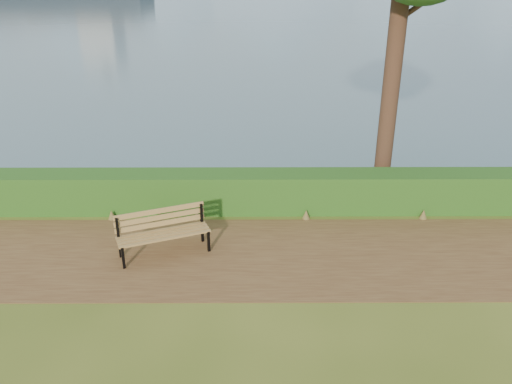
{
  "coord_description": "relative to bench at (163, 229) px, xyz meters",
  "views": [
    {
      "loc": [
        0.31,
        -8.99,
        5.56
      ],
      "look_at": [
        0.36,
        1.2,
        1.1
      ],
      "focal_mm": 35.0,
      "sensor_mm": 36.0,
      "label": 1
    }
  ],
  "objects": [
    {
      "name": "hedge",
      "position": [
        1.65,
        2.15,
        -0.06
      ],
      "size": [
        32.0,
        0.85,
        1.0
      ],
      "primitive_type": "cube",
      "color": "#204B15",
      "rests_on": "ground"
    },
    {
      "name": "ground",
      "position": [
        1.65,
        -0.45,
        -0.56
      ],
      "size": [
        140.0,
        140.0,
        0.0
      ],
      "primitive_type": "plane",
      "color": "#415518",
      "rests_on": "ground"
    },
    {
      "name": "bench",
      "position": [
        0.0,
        0.0,
        0.0
      ],
      "size": [
        2.01,
        1.25,
        0.98
      ],
      "rotation": [
        0.0,
        0.0,
        0.38
      ],
      "color": "black",
      "rests_on": "ground"
    },
    {
      "name": "path",
      "position": [
        1.65,
        -0.15,
        -0.56
      ],
      "size": [
        40.0,
        3.4,
        0.01
      ],
      "primitive_type": "cube",
      "color": "brown",
      "rests_on": "ground"
    }
  ]
}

